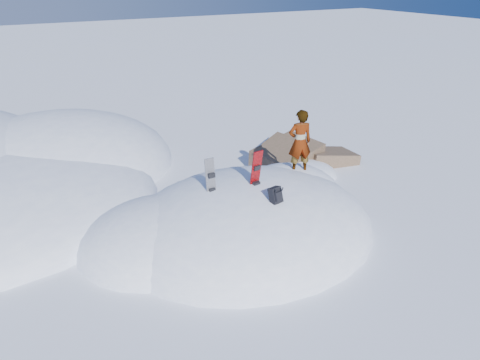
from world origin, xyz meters
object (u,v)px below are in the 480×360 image
snowboard_dark (211,184)px  person (300,142)px  snowboard_red (255,177)px  backpack (276,195)px

snowboard_dark → person: bearing=8.8°
snowboard_red → snowboard_dark: snowboard_red is taller
snowboard_red → person: 2.11m
backpack → person: bearing=30.4°
snowboard_red → backpack: size_ratio=3.22×
backpack → person: (1.93, 1.72, 0.48)m
snowboard_red → snowboard_dark: 1.14m
snowboard_red → person: bearing=13.9°
person → backpack: bearing=56.6°
snowboard_dark → backpack: snowboard_dark is taller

